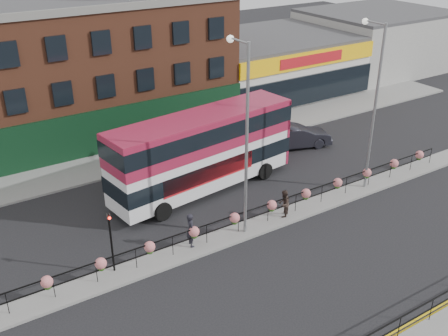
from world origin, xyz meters
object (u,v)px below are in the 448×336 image
pedestrian_a (191,230)px  lamp_column_west (244,125)px  lamp_column_east (373,94)px  pedestrian_b (284,204)px  double_decker_bus (203,145)px  car (296,136)px

pedestrian_a → lamp_column_west: lamp_column_west is taller
lamp_column_east → pedestrian_b: bearing=-177.4°
double_decker_bus → lamp_column_west: size_ratio=1.22×
double_decker_bus → pedestrian_a: (-3.86, -5.18, -1.98)m
double_decker_bus → lamp_column_west: (-0.74, -5.34, 3.20)m
car → lamp_column_west: (-9.92, -7.35, 5.43)m
double_decker_bus → pedestrian_b: size_ratio=7.76×
car → pedestrian_a: (-13.03, -7.19, 0.25)m
pedestrian_b → lamp_column_east: size_ratio=0.16×
pedestrian_a → lamp_column_west: bearing=-80.7°
lamp_column_east → lamp_column_west: bearing=-179.0°
pedestrian_b → lamp_column_west: 5.99m
car → pedestrian_a: bearing=135.4°
pedestrian_b → lamp_column_west: size_ratio=0.16×
pedestrian_b → lamp_column_east: 8.42m
double_decker_bus → lamp_column_east: size_ratio=1.24×
car → lamp_column_west: 13.48m
double_decker_bus → lamp_column_west: bearing=-97.9°
lamp_column_east → pedestrian_a: bearing=-180.0°
pedestrian_b → lamp_column_east: bearing=144.8°
pedestrian_b → lamp_column_west: (-2.77, 0.13, 5.31)m
car → pedestrian_a: 14.88m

